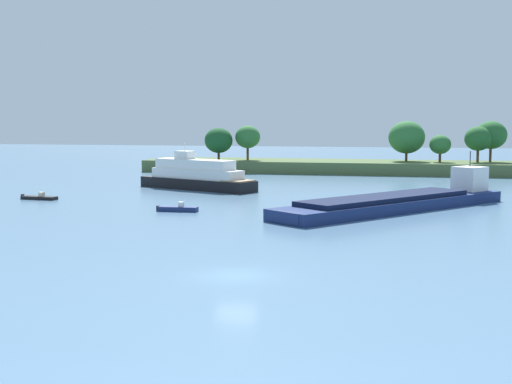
# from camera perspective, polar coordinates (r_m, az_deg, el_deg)

# --- Properties ---
(ground_plane) EXTENTS (400.00, 400.00, 0.00)m
(ground_plane) POSITION_cam_1_polar(r_m,az_deg,el_deg) (43.34, -1.60, -6.78)
(ground_plane) COLOR slate
(treeline_island) EXTENTS (66.53, 12.59, 9.16)m
(treeline_island) POSITION_cam_1_polar(r_m,az_deg,el_deg) (126.42, 7.21, 2.70)
(treeline_island) COLOR #4C6038
(treeline_island) RESTS_ON ground
(cargo_barge) EXTENTS (23.66, 28.24, 5.79)m
(cargo_barge) POSITION_cam_1_polar(r_m,az_deg,el_deg) (75.74, 11.51, -0.71)
(cargo_barge) COLOR navy
(cargo_barge) RESTS_ON ground
(white_riverboat) EXTENTS (17.86, 11.01, 6.55)m
(white_riverboat) POSITION_cam_1_polar(r_m,az_deg,el_deg) (96.20, -4.81, 1.28)
(white_riverboat) COLOR black
(white_riverboat) RESTS_ON ground
(small_motorboat) EXTENTS (4.70, 1.66, 0.89)m
(small_motorboat) POSITION_cam_1_polar(r_m,az_deg,el_deg) (87.62, -17.09, -0.43)
(small_motorboat) COLOR black
(small_motorboat) RESTS_ON ground
(fishing_skiff) EXTENTS (4.37, 1.23, 1.00)m
(fishing_skiff) POSITION_cam_1_polar(r_m,az_deg,el_deg) (73.38, -6.31, -1.35)
(fishing_skiff) COLOR navy
(fishing_skiff) RESTS_ON ground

